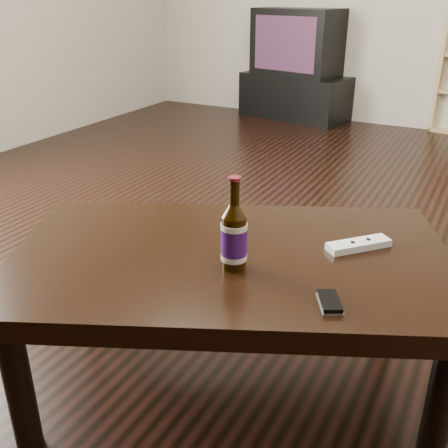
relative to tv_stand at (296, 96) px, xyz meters
The scene contains 7 objects.
floor 3.06m from the tv_stand, 72.43° to the right, with size 5.00×6.00×0.01m, color black.
tv_stand is the anchor object (origin of this frame).
tv 0.50m from the tv_stand, 102.24° to the right, with size 0.87×0.65×0.59m.
coffee_table 3.87m from the tv_stand, 72.19° to the right, with size 1.45×1.19×0.47m.
beer_bottle 3.96m from the tv_stand, 71.88° to the right, with size 0.09×0.09×0.26m.
phone 4.11m from the tv_stand, 68.32° to the right, with size 0.09×0.11×0.02m.
remote 3.80m from the tv_stand, 66.72° to the right, with size 0.17×0.18×0.02m.
Camera 1 is at (0.87, -1.95, 1.16)m, focal length 42.00 mm.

